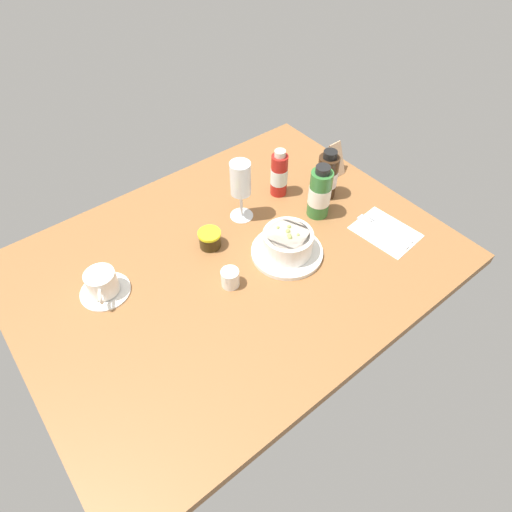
# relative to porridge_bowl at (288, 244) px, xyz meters

# --- Properties ---
(ground_plane) EXTENTS (1.10, 0.84, 0.03)m
(ground_plane) POSITION_rel_porridge_bowl_xyz_m (-0.12, 0.07, -0.05)
(ground_plane) COLOR brown
(porridge_bowl) EXTENTS (0.19, 0.19, 0.08)m
(porridge_bowl) POSITION_rel_porridge_bowl_xyz_m (0.00, 0.00, 0.00)
(porridge_bowl) COLOR white
(porridge_bowl) RESTS_ON ground_plane
(cutlery_setting) EXTENTS (0.14, 0.18, 0.01)m
(cutlery_setting) POSITION_rel_porridge_bowl_xyz_m (0.27, -0.11, -0.03)
(cutlery_setting) COLOR white
(cutlery_setting) RESTS_ON ground_plane
(coffee_cup) EXTENTS (0.12, 0.12, 0.07)m
(coffee_cup) POSITION_rel_porridge_bowl_xyz_m (-0.43, 0.18, -0.01)
(coffee_cup) COLOR white
(coffee_cup) RESTS_ON ground_plane
(creamer_jug) EXTENTS (0.05, 0.05, 0.05)m
(creamer_jug) POSITION_rel_porridge_bowl_xyz_m (-0.18, 0.01, -0.01)
(creamer_jug) COLOR white
(creamer_jug) RESTS_ON ground_plane
(wine_glass) EXTENTS (0.07, 0.07, 0.18)m
(wine_glass) POSITION_rel_porridge_bowl_xyz_m (-0.00, 0.19, 0.09)
(wine_glass) COLOR white
(wine_glass) RESTS_ON ground_plane
(jam_jar) EXTENTS (0.06, 0.06, 0.05)m
(jam_jar) POSITION_rel_porridge_bowl_xyz_m (-0.14, 0.15, -0.01)
(jam_jar) COLOR #33260E
(jam_jar) RESTS_ON ground_plane
(sauce_bottle_green) EXTENTS (0.06, 0.06, 0.16)m
(sauce_bottle_green) POSITION_rel_porridge_bowl_xyz_m (0.17, 0.07, 0.04)
(sauce_bottle_green) COLOR #337233
(sauce_bottle_green) RESTS_ON ground_plane
(sauce_bottle_red) EXTENTS (0.05, 0.05, 0.15)m
(sauce_bottle_red) POSITION_rel_porridge_bowl_xyz_m (0.15, 0.21, 0.03)
(sauce_bottle_red) COLOR #B21E19
(sauce_bottle_red) RESTS_ON ground_plane
(sauce_bottle_brown) EXTENTS (0.06, 0.06, 0.15)m
(sauce_bottle_brown) POSITION_rel_porridge_bowl_xyz_m (0.25, 0.11, 0.03)
(sauce_bottle_brown) COLOR #382314
(sauce_bottle_brown) RESTS_ON ground_plane
(menu_card) EXTENTS (0.05, 0.08, 0.10)m
(menu_card) POSITION_rel_porridge_bowl_xyz_m (0.35, 0.19, 0.01)
(menu_card) COLOR tan
(menu_card) RESTS_ON ground_plane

